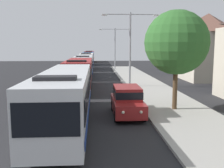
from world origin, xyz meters
name	(u,v)px	position (x,y,z in m)	size (l,w,h in m)	color
bus_lead	(66,96)	(-1.30, 13.08, 1.69)	(2.58, 12.19, 3.21)	silver
bus_second_in_line	(79,73)	(-1.30, 25.60, 1.69)	(2.58, 10.60, 3.21)	maroon
bus_middle	(84,65)	(-1.30, 37.24, 1.69)	(2.58, 11.54, 3.21)	silver
bus_fourth_in_line	(87,61)	(-1.30, 49.69, 1.69)	(2.58, 10.60, 3.21)	silver
bus_rear	(88,58)	(-1.30, 62.18, 1.69)	(2.58, 10.69, 3.21)	#284C8C
bus_tail_end	(89,56)	(-1.30, 74.44, 1.69)	(2.58, 10.65, 3.21)	maroon
white_suv	(127,100)	(2.40, 14.90, 1.03)	(1.86, 4.62, 1.90)	maroon
streetlamp_mid	(130,41)	(4.10, 26.67, 4.99)	(6.00, 0.28, 7.83)	gray
streetlamp_far	(115,44)	(4.10, 48.52, 4.89)	(5.98, 0.28, 7.65)	gray
roadside_tree	(177,43)	(5.82, 15.91, 4.69)	(4.32, 4.32, 6.72)	#4C3823
house_distant_gabled	(207,46)	(15.22, 32.92, 4.44)	(6.60, 8.39, 8.70)	#BCB29E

